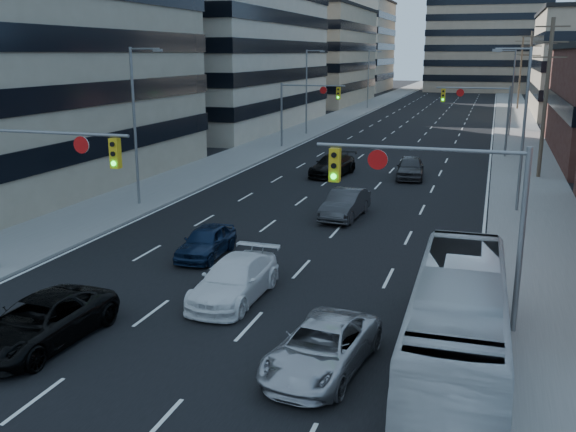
{
  "coord_description": "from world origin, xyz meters",
  "views": [
    {
      "loc": [
        8.94,
        -12.1,
        8.7
      ],
      "look_at": [
        1.17,
        12.14,
        2.2
      ],
      "focal_mm": 40.0,
      "sensor_mm": 36.0,
      "label": 1
    }
  ],
  "objects_px": {
    "black_pickup": "(40,322)",
    "transit_bus": "(458,322)",
    "sedan_blue": "(206,241)",
    "white_van": "(235,280)",
    "silver_suv": "(322,348)"
  },
  "relations": [
    {
      "from": "black_pickup",
      "to": "transit_bus",
      "type": "relative_size",
      "value": 0.5
    },
    {
      "from": "silver_suv",
      "to": "sedan_blue",
      "type": "relative_size",
      "value": 1.21
    },
    {
      "from": "silver_suv",
      "to": "white_van",
      "type": "bearing_deg",
      "value": 142.91
    },
    {
      "from": "silver_suv",
      "to": "transit_bus",
      "type": "xyz_separation_m",
      "value": [
        3.58,
        1.16,
        0.78
      ]
    },
    {
      "from": "black_pickup",
      "to": "sedan_blue",
      "type": "bearing_deg",
      "value": 86.46
    },
    {
      "from": "transit_bus",
      "to": "sedan_blue",
      "type": "xyz_separation_m",
      "value": [
        -11.07,
        7.36,
        -0.77
      ]
    },
    {
      "from": "black_pickup",
      "to": "silver_suv",
      "type": "bearing_deg",
      "value": 9.96
    },
    {
      "from": "black_pickup",
      "to": "white_van",
      "type": "bearing_deg",
      "value": 54.54
    },
    {
      "from": "black_pickup",
      "to": "white_van",
      "type": "height_order",
      "value": "white_van"
    },
    {
      "from": "black_pickup",
      "to": "silver_suv",
      "type": "distance_m",
      "value": 8.67
    },
    {
      "from": "white_van",
      "to": "silver_suv",
      "type": "bearing_deg",
      "value": -43.09
    },
    {
      "from": "black_pickup",
      "to": "sedan_blue",
      "type": "xyz_separation_m",
      "value": [
        1.12,
        9.54,
        -0.04
      ]
    },
    {
      "from": "black_pickup",
      "to": "transit_bus",
      "type": "distance_m",
      "value": 12.41
    },
    {
      "from": "black_pickup",
      "to": "sedan_blue",
      "type": "relative_size",
      "value": 1.3
    },
    {
      "from": "white_van",
      "to": "transit_bus",
      "type": "bearing_deg",
      "value": -20.18
    }
  ]
}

